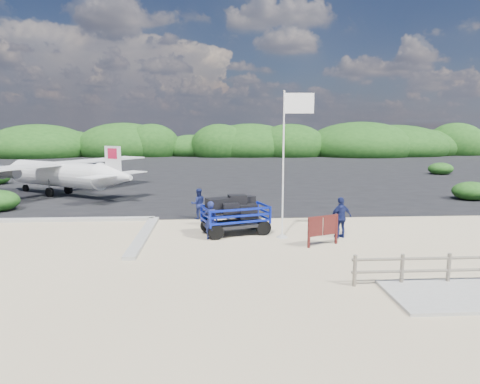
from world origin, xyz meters
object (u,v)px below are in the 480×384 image
object	(u,v)px
signboard	(322,246)
crew_c	(341,218)
flagpole	(282,237)
crew_a	(211,220)
baggage_cart	(235,234)
crew_b	(198,204)
aircraft_large	(381,172)

from	to	relation	value
signboard	crew_c	xyz separation A→B (m)	(1.12, 1.23, 0.92)
flagpole	crew_c	xyz separation A→B (m)	(2.57, -0.24, 0.92)
crew_a	baggage_cart	bearing A→B (deg)	-122.73
crew_a	crew_c	distance (m)	5.76
crew_c	crew_b	bearing A→B (deg)	-51.09
signboard	crew_a	world-z (taller)	crew_a
signboard	crew_a	bearing A→B (deg)	141.43
crew_b	crew_c	xyz separation A→B (m)	(6.44, -4.32, 0.09)
signboard	crew_c	bearing A→B (deg)	24.80
flagpole	crew_a	bearing A→B (deg)	-176.76
baggage_cart	flagpole	distance (m)	2.18
aircraft_large	signboard	bearing A→B (deg)	96.71
baggage_cart	crew_a	distance (m)	1.67
crew_a	crew_b	distance (m)	4.32
crew_a	crew_c	bearing A→B (deg)	-161.70
signboard	crew_b	xyz separation A→B (m)	(-5.33, 5.56, 0.83)
baggage_cart	crew_b	size ratio (longest dim) A/B	1.92
signboard	crew_a	distance (m)	4.89
baggage_cart	crew_c	bearing A→B (deg)	-28.40
baggage_cart	crew_c	xyz separation A→B (m)	(4.63, -0.95, 0.92)
signboard	crew_b	bearing A→B (deg)	110.77
crew_b	baggage_cart	bearing A→B (deg)	104.50
signboard	crew_b	world-z (taller)	crew_b
signboard	crew_c	world-z (taller)	crew_c
crew_b	crew_c	bearing A→B (deg)	132.44
baggage_cart	signboard	distance (m)	4.14
crew_b	signboard	bearing A→B (deg)	120.10
crew_a	aircraft_large	bearing A→B (deg)	-105.33
baggage_cart	crew_a	bearing A→B (deg)	-158.46
crew_a	aircraft_large	xyz separation A→B (m)	(18.43, 27.11, -0.86)
crew_b	crew_a	bearing A→B (deg)	85.46
signboard	crew_b	size ratio (longest dim) A/B	0.96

